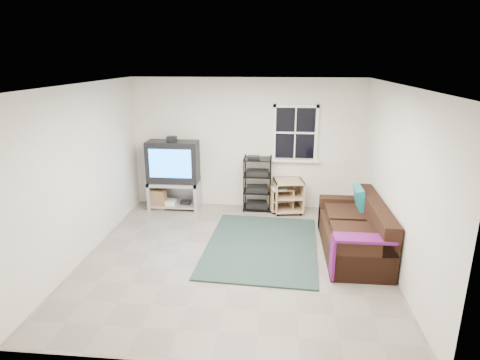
# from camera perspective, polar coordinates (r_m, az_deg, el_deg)

# --- Properties ---
(room) EXTENTS (4.60, 4.62, 4.60)m
(room) POSITION_cam_1_polar(r_m,az_deg,el_deg) (7.97, 7.83, 6.14)
(room) COLOR gray
(room) RESTS_ON ground
(tv_unit) EXTENTS (1.01, 0.51, 1.49)m
(tv_unit) POSITION_cam_1_polar(r_m,az_deg,el_deg) (8.14, -9.45, 1.53)
(tv_unit) COLOR #A4A4AC
(tv_unit) RESTS_ON ground
(av_rack) EXTENTS (0.55, 0.40, 1.10)m
(av_rack) POSITION_cam_1_polar(r_m,az_deg,el_deg) (8.03, 2.48, -0.97)
(av_rack) COLOR black
(av_rack) RESTS_ON ground
(side_table_left) EXTENTS (0.63, 0.63, 0.65)m
(side_table_left) POSITION_cam_1_polar(r_m,az_deg,el_deg) (8.04, 6.80, -2.05)
(side_table_left) COLOR tan
(side_table_left) RESTS_ON ground
(side_table_right) EXTENTS (0.56, 0.56, 0.51)m
(side_table_right) POSITION_cam_1_polar(r_m,az_deg,el_deg) (8.09, 5.62, -2.37)
(side_table_right) COLOR tan
(side_table_right) RESTS_ON ground
(sofa) EXTENTS (0.88, 1.99, 0.91)m
(sofa) POSITION_cam_1_polar(r_m,az_deg,el_deg) (6.60, 16.11, -7.24)
(sofa) COLOR black
(sofa) RESTS_ON ground
(shag_rug) EXTENTS (1.90, 2.52, 0.03)m
(shag_rug) POSITION_cam_1_polar(r_m,az_deg,el_deg) (6.64, 3.08, -9.30)
(shag_rug) COLOR #332416
(shag_rug) RESTS_ON ground
(paper_bag) EXTENTS (0.31, 0.22, 0.40)m
(paper_bag) POSITION_cam_1_polar(r_m,az_deg,el_deg) (8.30, -11.45, -2.75)
(paper_bag) COLOR olive
(paper_bag) RESTS_ON ground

